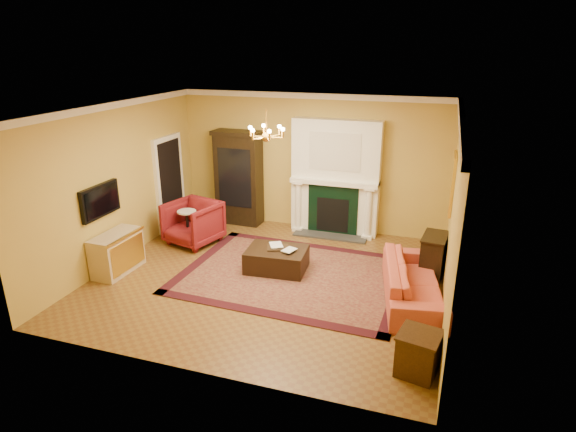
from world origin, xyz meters
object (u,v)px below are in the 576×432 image
at_px(coral_sofa, 414,276).
at_px(pedestal_table, 188,224).
at_px(end_table, 418,355).
at_px(console_table, 433,256).
at_px(china_cabinet, 239,180).
at_px(wingback_armchair, 193,221).
at_px(commode, 117,253).
at_px(leather_ottoman, 277,259).

bearing_deg(coral_sofa, pedestal_table, 67.79).
bearing_deg(end_table, console_table, 88.82).
relative_size(china_cabinet, end_table, 3.74).
xyz_separation_m(wingback_armchair, coral_sofa, (4.57, -1.03, -0.06)).
xyz_separation_m(china_cabinet, end_table, (4.35, -4.38, -0.75)).
xyz_separation_m(commode, leather_ottoman, (2.76, 0.96, -0.15)).
bearing_deg(china_cabinet, end_table, -43.36).
distance_m(commode, end_table, 5.60).
height_order(coral_sofa, end_table, coral_sofa).
distance_m(wingback_armchair, pedestal_table, 0.16).
relative_size(end_table, leather_ottoman, 0.51).
height_order(end_table, console_table, console_table).
bearing_deg(pedestal_table, coral_sofa, -12.26).
bearing_deg(end_table, coral_sofa, 96.30).
height_order(wingback_armchair, pedestal_table, wingback_armchair).
xyz_separation_m(china_cabinet, commode, (-1.10, -3.10, -0.66)).
relative_size(pedestal_table, commode, 0.71).
relative_size(console_table, leather_ottoman, 0.69).
xyz_separation_m(china_cabinet, console_table, (4.41, -1.46, -0.66)).
bearing_deg(commode, pedestal_table, 73.20).
relative_size(coral_sofa, end_table, 4.03).
distance_m(china_cabinet, leather_ottoman, 2.83).
relative_size(wingback_armchair, console_table, 1.34).
distance_m(console_table, leather_ottoman, 2.83).
height_order(china_cabinet, console_table, china_cabinet).
bearing_deg(wingback_armchair, console_table, 15.47).
height_order(wingback_armchair, coral_sofa, wingback_armchair).
bearing_deg(leather_ottoman, wingback_armchair, 157.86).
bearing_deg(console_table, wingback_armchair, -173.30).
height_order(china_cabinet, coral_sofa, china_cabinet).
xyz_separation_m(commode, end_table, (5.45, -1.28, -0.10)).
relative_size(pedestal_table, leather_ottoman, 0.65).
bearing_deg(coral_sofa, commode, 86.71).
bearing_deg(china_cabinet, wingback_armchair, -104.44).
bearing_deg(coral_sofa, end_table, 176.36).
height_order(pedestal_table, commode, commode).
xyz_separation_m(china_cabinet, leather_ottoman, (1.67, -2.14, -0.81)).
xyz_separation_m(wingback_armchair, pedestal_table, (-0.13, -0.00, -0.09)).
distance_m(coral_sofa, leather_ottoman, 2.51).
bearing_deg(commode, console_table, 18.16).
distance_m(wingback_armchair, coral_sofa, 4.68).
bearing_deg(console_table, commode, -156.75).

